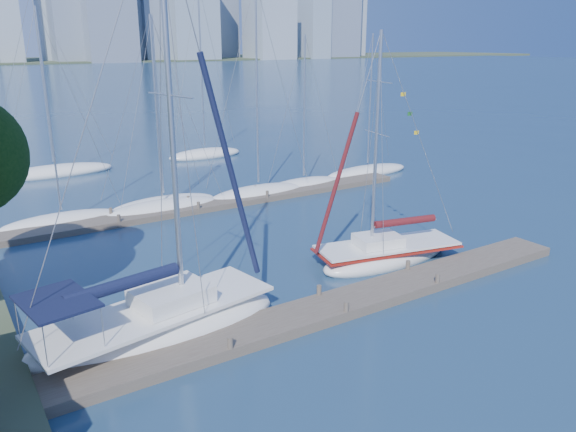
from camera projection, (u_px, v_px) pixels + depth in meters
ground at (332, 312)px, 22.49m from camera, size 700.00×700.00×0.00m
near_dock at (332, 307)px, 22.43m from camera, size 26.00×2.00×0.40m
far_dock at (208, 206)px, 36.32m from camera, size 30.00×1.80×0.36m
sailboat_navy at (156, 308)px, 20.27m from camera, size 9.89×4.68×15.47m
sailboat_maroon at (387, 244)px, 27.40m from camera, size 7.94×4.04×11.38m
bg_boat_0 at (62, 220)px, 33.15m from camera, size 6.94×2.04×12.48m
bg_boat_1 at (163, 208)px, 35.63m from camera, size 7.80×5.01×12.23m
bg_boat_2 at (164, 204)px, 36.42m from camera, size 7.31×4.91×12.20m
bg_boat_3 at (259, 192)px, 39.11m from camera, size 7.66×3.79×14.39m
bg_boat_4 at (304, 184)px, 41.52m from camera, size 6.47×2.45×11.12m
bg_boat_5 at (367, 171)px, 45.57m from camera, size 8.16×5.05×11.28m
bg_boat_6 at (55, 172)px, 45.22m from camera, size 9.57×4.94×14.56m
bg_boat_7 at (205, 154)px, 52.33m from camera, size 7.45×3.90×15.77m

